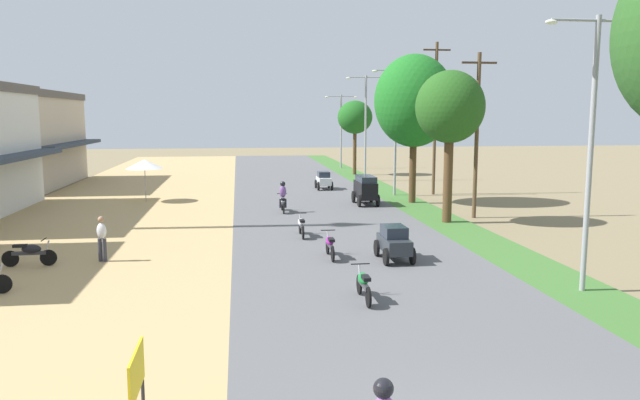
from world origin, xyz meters
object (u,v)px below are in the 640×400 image
at_px(streetlamp_mid, 396,123).
at_px(car_hatchback_white, 324,180).
at_px(motorbike_ahead_second, 364,283).
at_px(motorbike_ahead_fifth, 283,198).
at_px(vendor_umbrella, 145,164).
at_px(motorbike_ahead_third, 330,244).
at_px(utility_pole_near, 477,133).
at_px(streetlamp_far, 366,121).
at_px(streetlamp_farthest, 341,126).
at_px(median_tree_third, 414,101).
at_px(pedestrian_on_shoulder, 102,236).
at_px(median_tree_fourth, 355,118).
at_px(street_signboard, 137,379).
at_px(car_hatchback_charcoal, 394,242).
at_px(streetlamp_near, 591,136).
at_px(car_van_black, 366,188).
at_px(motorbike_ahead_fourth, 301,225).
at_px(parked_motorbike_third, 30,252).
at_px(median_tree_second, 450,108).
at_px(utility_pole_far, 435,116).

height_order(streetlamp_mid, car_hatchback_white, streetlamp_mid).
bearing_deg(motorbike_ahead_second, motorbike_ahead_fifth, 93.91).
relative_size(vendor_umbrella, motorbike_ahead_third, 1.40).
relative_size(utility_pole_near, car_hatchback_white, 4.12).
height_order(streetlamp_far, streetlamp_farthest, streetlamp_far).
height_order(median_tree_third, motorbike_ahead_second, median_tree_third).
xyz_separation_m(pedestrian_on_shoulder, median_tree_third, (15.01, 12.69, 5.03)).
bearing_deg(pedestrian_on_shoulder, motorbike_ahead_third, -4.27).
bearing_deg(median_tree_fourth, motorbike_ahead_fifth, -111.22).
relative_size(street_signboard, pedestrian_on_shoulder, 0.93).
height_order(median_tree_third, streetlamp_farthest, median_tree_third).
height_order(vendor_umbrella, motorbike_ahead_fifth, vendor_umbrella).
bearing_deg(car_hatchback_charcoal, streetlamp_near, -43.47).
relative_size(streetlamp_mid, car_van_black, 3.36).
xyz_separation_m(streetlamp_farthest, car_hatchback_white, (-4.12, -16.97, -3.44)).
bearing_deg(car_hatchback_charcoal, utility_pole_near, 53.17).
bearing_deg(streetlamp_farthest, motorbike_ahead_fourth, -102.55).
xyz_separation_m(parked_motorbike_third, car_hatchback_charcoal, (12.55, -0.89, 0.19)).
distance_m(median_tree_third, streetlamp_mid, 3.62).
relative_size(vendor_umbrella, streetlamp_near, 0.32).
relative_size(streetlamp_mid, streetlamp_farthest, 1.14).
relative_size(median_tree_second, motorbike_ahead_third, 4.02).
bearing_deg(vendor_umbrella, utility_pole_far, 4.10).
relative_size(utility_pole_near, motorbike_ahead_fourth, 4.59).
bearing_deg(motorbike_ahead_third, car_van_black, 72.47).
xyz_separation_m(median_tree_third, motorbike_ahead_fifth, (-7.88, -2.71, -5.14)).
bearing_deg(streetlamp_far, streetlamp_farthest, 90.00).
distance_m(median_tree_third, median_tree_fourth, 17.35).
height_order(median_tree_third, motorbike_ahead_fifth, median_tree_third).
bearing_deg(car_hatchback_white, motorbike_ahead_fourth, -101.38).
distance_m(street_signboard, car_hatchback_white, 33.02).
bearing_deg(utility_pole_near, parked_motorbike_third, -157.87).
bearing_deg(vendor_umbrella, streetlamp_farthest, 54.08).
bearing_deg(car_hatchback_white, motorbike_ahead_third, -97.47).
bearing_deg(median_tree_fourth, motorbike_ahead_second, -100.61).
distance_m(median_tree_second, car_hatchback_white, 15.05).
bearing_deg(median_tree_fourth, median_tree_third, -89.64).
height_order(car_hatchback_white, motorbike_ahead_fifth, motorbike_ahead_fifth).
bearing_deg(utility_pole_far, motorbike_ahead_third, -119.10).
height_order(median_tree_third, motorbike_ahead_third, median_tree_third).
distance_m(streetlamp_farthest, car_van_black, 24.91).
bearing_deg(utility_pole_far, street_signboard, -116.43).
bearing_deg(car_hatchback_charcoal, motorbike_ahead_fifth, 105.49).
xyz_separation_m(median_tree_second, motorbike_ahead_third, (-6.74, -6.61, -4.94)).
relative_size(parked_motorbike_third, streetlamp_mid, 0.22).
distance_m(parked_motorbike_third, car_van_black, 19.04).
height_order(median_tree_fourth, utility_pole_far, utility_pole_far).
xyz_separation_m(median_tree_second, utility_pole_far, (2.80, 10.52, -0.40)).
xyz_separation_m(car_hatchback_charcoal, car_van_black, (1.81, 13.38, 0.28)).
distance_m(utility_pole_far, motorbike_ahead_fourth, 17.18).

